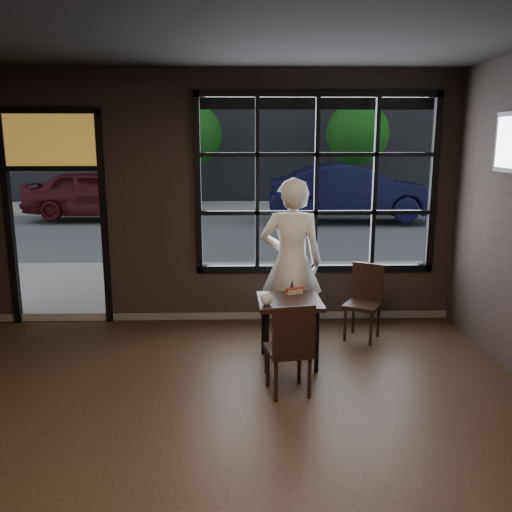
{
  "coord_description": "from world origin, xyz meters",
  "views": [
    {
      "loc": [
        0.25,
        -3.38,
        2.37
      ],
      "look_at": [
        0.4,
        2.2,
        1.15
      ],
      "focal_mm": 38.0,
      "sensor_mm": 36.0,
      "label": 1
    }
  ],
  "objects_px": {
    "man": "(291,262)",
    "navy_car": "(353,192)",
    "cafe_table": "(289,331)",
    "chair_near": "(288,347)"
  },
  "relations": [
    {
      "from": "man",
      "to": "navy_car",
      "type": "relative_size",
      "value": 0.41
    },
    {
      "from": "man",
      "to": "navy_car",
      "type": "bearing_deg",
      "value": -102.01
    },
    {
      "from": "cafe_table",
      "to": "navy_car",
      "type": "bearing_deg",
      "value": 73.23
    },
    {
      "from": "cafe_table",
      "to": "navy_car",
      "type": "height_order",
      "value": "navy_car"
    },
    {
      "from": "cafe_table",
      "to": "chair_near",
      "type": "xyz_separation_m",
      "value": [
        -0.07,
        -0.7,
        0.1
      ]
    },
    {
      "from": "chair_near",
      "to": "navy_car",
      "type": "relative_size",
      "value": 0.19
    },
    {
      "from": "chair_near",
      "to": "navy_car",
      "type": "distance_m",
      "value": 10.89
    },
    {
      "from": "man",
      "to": "chair_near",
      "type": "bearing_deg",
      "value": 87.47
    },
    {
      "from": "cafe_table",
      "to": "chair_near",
      "type": "bearing_deg",
      "value": -97.25
    },
    {
      "from": "cafe_table",
      "to": "man",
      "type": "relative_size",
      "value": 0.37
    }
  ]
}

